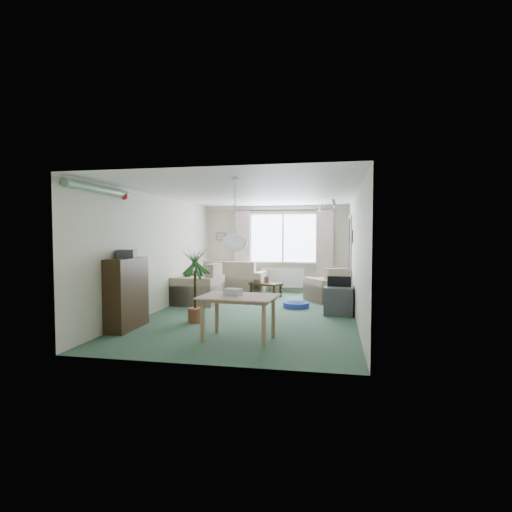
% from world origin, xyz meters
% --- Properties ---
extents(ground, '(6.50, 6.50, 0.00)m').
position_xyz_m(ground, '(0.00, 0.00, 0.00)').
color(ground, '#30513B').
extents(window, '(1.80, 0.03, 1.30)m').
position_xyz_m(window, '(0.20, 3.23, 1.50)').
color(window, white).
extents(curtain_rod, '(2.60, 0.03, 0.03)m').
position_xyz_m(curtain_rod, '(0.20, 3.15, 2.27)').
color(curtain_rod, black).
extents(curtain_left, '(0.45, 0.08, 2.00)m').
position_xyz_m(curtain_left, '(-0.95, 3.13, 1.27)').
color(curtain_left, beige).
extents(curtain_right, '(0.45, 0.08, 2.00)m').
position_xyz_m(curtain_right, '(1.35, 3.13, 1.27)').
color(curtain_right, beige).
extents(radiator, '(1.20, 0.10, 0.55)m').
position_xyz_m(radiator, '(0.20, 3.19, 0.40)').
color(radiator, white).
extents(doorway, '(0.03, 0.95, 2.00)m').
position_xyz_m(doorway, '(1.99, 2.20, 1.00)').
color(doorway, black).
extents(pendant_lamp, '(0.36, 0.36, 0.36)m').
position_xyz_m(pendant_lamp, '(0.20, -2.30, 1.48)').
color(pendant_lamp, white).
extents(tinsel_garland, '(1.60, 1.60, 0.12)m').
position_xyz_m(tinsel_garland, '(-1.92, -2.30, 2.28)').
color(tinsel_garland, '#196626').
extents(bauble_cluster_a, '(0.20, 0.20, 0.20)m').
position_xyz_m(bauble_cluster_a, '(1.30, 0.90, 2.22)').
color(bauble_cluster_a, silver).
extents(bauble_cluster_b, '(0.20, 0.20, 0.20)m').
position_xyz_m(bauble_cluster_b, '(1.60, -0.30, 2.22)').
color(bauble_cluster_b, silver).
extents(wall_picture_back, '(0.28, 0.03, 0.22)m').
position_xyz_m(wall_picture_back, '(-1.60, 3.23, 1.55)').
color(wall_picture_back, brown).
extents(wall_picture_right, '(0.03, 0.24, 0.30)m').
position_xyz_m(wall_picture_right, '(1.98, 1.20, 1.55)').
color(wall_picture_right, brown).
extents(sofa, '(1.83, 1.06, 0.88)m').
position_xyz_m(sofa, '(-1.10, 2.75, 0.44)').
color(sofa, beige).
rests_on(sofa, ground).
extents(armchair_corner, '(1.24, 1.23, 0.82)m').
position_xyz_m(armchair_corner, '(1.48, 1.84, 0.41)').
color(armchair_corner, beige).
rests_on(armchair_corner, ground).
extents(armchair_left, '(1.02, 1.07, 0.93)m').
position_xyz_m(armchair_left, '(-1.50, 0.94, 0.47)').
color(armchair_left, tan).
rests_on(armchair_left, ground).
extents(coffee_table, '(0.89, 0.70, 0.35)m').
position_xyz_m(coffee_table, '(-0.12, 2.25, 0.18)').
color(coffee_table, black).
rests_on(coffee_table, ground).
extents(photo_frame, '(0.12, 0.04, 0.16)m').
position_xyz_m(photo_frame, '(-0.11, 2.27, 0.43)').
color(photo_frame, brown).
rests_on(photo_frame, coffee_table).
extents(bookshelf, '(0.34, 0.98, 1.20)m').
position_xyz_m(bookshelf, '(-1.84, -1.68, 0.60)').
color(bookshelf, black).
rests_on(bookshelf, ground).
extents(hifi_box, '(0.37, 0.42, 0.14)m').
position_xyz_m(hifi_box, '(-1.85, -1.63, 1.27)').
color(hifi_box, '#3D3E43').
rests_on(hifi_box, bookshelf).
extents(houseplant, '(0.73, 0.73, 1.36)m').
position_xyz_m(houseplant, '(-0.89, -0.95, 0.68)').
color(houseplant, '#1B4C1A').
rests_on(houseplant, ground).
extents(dining_table, '(1.09, 0.77, 0.65)m').
position_xyz_m(dining_table, '(0.18, -2.01, 0.32)').
color(dining_table, tan).
rests_on(dining_table, ground).
extents(gift_box, '(0.29, 0.24, 0.12)m').
position_xyz_m(gift_box, '(0.08, -1.96, 0.71)').
color(gift_box, silver).
rests_on(gift_box, dining_table).
extents(tv_cube, '(0.60, 0.65, 0.56)m').
position_xyz_m(tv_cube, '(1.70, 0.27, 0.28)').
color(tv_cube, '#353539').
rests_on(tv_cube, ground).
extents(pet_bed, '(0.64, 0.64, 0.11)m').
position_xyz_m(pet_bed, '(0.79, 0.85, 0.06)').
color(pet_bed, navy).
rests_on(pet_bed, ground).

